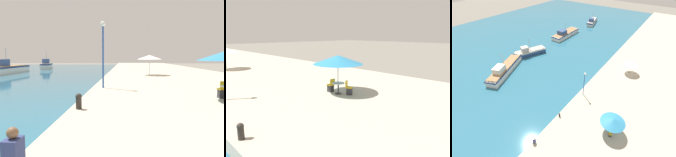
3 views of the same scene
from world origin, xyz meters
The scene contains 14 objects.
water_basin centered at (-28.00, 37.00, 0.02)m, with size 56.00×90.00×0.04m.
quay_promenade centered at (8.00, 37.00, 0.32)m, with size 16.00×90.00×0.64m.
fishing_boat_near centered at (-16.45, 13.62, 0.90)m, with size 6.78×11.09×4.35m.
fishing_boat_mid centered at (-17.83, 22.21, 0.87)m, with size 5.06×7.96×4.20m.
fishing_boat_far centered at (-17.53, 37.25, 0.87)m, with size 3.15×10.82×4.22m.
fishing_boat_distant centered at (-16.46, 53.23, 0.84)m, with size 4.51×9.19×4.05m.
cafe_umbrella_pink centered at (7.45, 12.95, 2.89)m, with size 3.23×3.23×2.53m.
cafe_umbrella_white centered at (5.21, 28.28, 2.76)m, with size 2.97×2.97×2.38m.
cafe_table centered at (7.38, 12.85, 1.18)m, with size 0.80×0.80×0.74m.
cafe_chair_left centered at (7.75, 12.23, 0.97)m, with size 0.56×0.57×0.91m.
cafe_chair_right centered at (7.36, 13.57, 0.97)m, with size 0.41×0.44×0.91m.
person_at_quay centered at (0.33, 5.61, 1.05)m, with size 0.51×0.36×0.93m.
mooring_bollard centered at (0.41, 10.81, 0.99)m, with size 0.26×0.26×0.65m.
lamppost centered at (0.80, 17.04, 3.74)m, with size 0.36×0.36×4.56m.
Camera 3 is at (9.27, -0.20, 18.97)m, focal length 24.00 mm.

